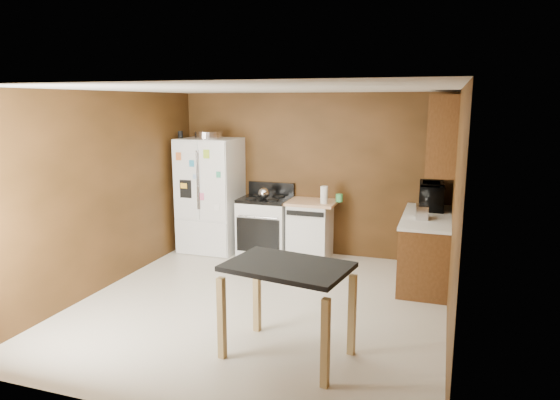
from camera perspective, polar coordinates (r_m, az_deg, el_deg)
The scene contains 18 objects.
floor at distance 6.04m, azimuth -2.27°, elevation -11.86°, with size 4.50×4.50×0.00m, color beige.
ceiling at distance 5.56m, azimuth -2.48°, elevation 12.56°, with size 4.50×4.50×0.00m, color white.
wall_back at distance 7.78m, azimuth 3.55°, elevation 2.93°, with size 4.20×4.20×0.00m, color #583517.
wall_front at distance 3.72m, azimuth -14.90°, elevation -6.63°, with size 4.20×4.20×0.00m, color #583517.
wall_left at distance 6.70m, azimuth -19.39°, elevation 0.97°, with size 4.50×4.50×0.00m, color #583517.
wall_right at distance 5.31m, azimuth 19.31°, elevation -1.57°, with size 4.50×4.50×0.00m, color #583517.
roasting_pan at distance 7.90m, azimuth -8.17°, elevation 7.37°, with size 0.43×0.43×0.11m, color silver.
pen_cup at distance 8.02m, azimuth -11.32°, elevation 7.34°, with size 0.08×0.08×0.11m, color black.
kettle at distance 7.64m, azimuth -1.88°, elevation 0.78°, with size 0.17×0.17×0.17m, color silver.
paper_towel at distance 7.35m, azimuth 5.06°, elevation 0.59°, with size 0.11×0.11×0.26m, color white.
green_canister at distance 7.52m, azimuth 6.78°, elevation 0.24°, with size 0.10×0.10×0.12m, color #46B65E.
toaster at distance 6.59m, azimuth 15.91°, elevation -1.31°, with size 0.15×0.24×0.18m, color silver.
microwave at distance 7.22m, azimuth 16.93°, elevation 0.33°, with size 0.60×0.41×0.33m, color black.
refrigerator at distance 8.03m, azimuth -7.95°, elevation 0.57°, with size 0.90×0.80×1.80m.
gas_range at distance 7.82m, azimuth -1.68°, elevation -2.90°, with size 0.76×0.68×1.10m.
dishwasher at distance 7.64m, azimuth 3.47°, elevation -3.34°, with size 0.78×0.63×0.89m.
right_cabinets at distance 6.83m, azimuth 16.84°, elevation -1.62°, with size 0.63×1.58×2.45m.
island at distance 4.64m, azimuth 0.86°, elevation -9.11°, with size 1.21×0.91×0.91m.
Camera 1 is at (1.99, -5.19, 2.37)m, focal length 32.00 mm.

